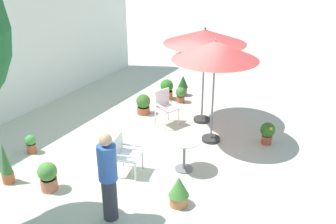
{
  "coord_description": "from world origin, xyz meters",
  "views": [
    {
      "loc": [
        -6.72,
        -3.93,
        4.39
      ],
      "look_at": [
        0.0,
        -0.27,
        0.96
      ],
      "focal_mm": 40.13,
      "sensor_mm": 36.0,
      "label": 1
    }
  ],
  "objects_px": {
    "potted_plant_1": "(167,89)",
    "potted_plant_8": "(181,94)",
    "potted_plant_3": "(6,164)",
    "potted_plant_7": "(31,143)",
    "cafe_table_0": "(184,149)",
    "standing_person": "(108,177)",
    "potted_plant_2": "(183,85)",
    "potted_plant_4": "(143,104)",
    "patio_umbrella_1": "(205,37)",
    "potted_plant_5": "(268,132)",
    "patio_chair_1": "(124,152)",
    "potted_plant_0": "(48,176)",
    "potted_plant_6": "(179,190)",
    "patio_chair_0": "(165,105)",
    "patio_umbrella_0": "(215,51)"
  },
  "relations": [
    {
      "from": "potted_plant_8",
      "to": "patio_chair_0",
      "type": "bearing_deg",
      "value": -168.32
    },
    {
      "from": "patio_umbrella_1",
      "to": "patio_chair_1",
      "type": "distance_m",
      "value": 3.59
    },
    {
      "from": "patio_chair_1",
      "to": "potted_plant_7",
      "type": "distance_m",
      "value": 2.4
    },
    {
      "from": "potted_plant_3",
      "to": "potted_plant_7",
      "type": "xyz_separation_m",
      "value": [
        1.07,
        0.5,
        -0.19
      ]
    },
    {
      "from": "potted_plant_3",
      "to": "patio_umbrella_1",
      "type": "bearing_deg",
      "value": -26.52
    },
    {
      "from": "potted_plant_7",
      "to": "cafe_table_0",
      "type": "bearing_deg",
      "value": -72.97
    },
    {
      "from": "patio_umbrella_1",
      "to": "potted_plant_5",
      "type": "height_order",
      "value": "patio_umbrella_1"
    },
    {
      "from": "potted_plant_7",
      "to": "patio_umbrella_1",
      "type": "bearing_deg",
      "value": -38.69
    },
    {
      "from": "potted_plant_3",
      "to": "potted_plant_8",
      "type": "bearing_deg",
      "value": -11.98
    },
    {
      "from": "patio_chair_1",
      "to": "patio_umbrella_0",
      "type": "bearing_deg",
      "value": -25.25
    },
    {
      "from": "patio_umbrella_1",
      "to": "potted_plant_7",
      "type": "xyz_separation_m",
      "value": [
        -3.42,
        2.74,
        -2.05
      ]
    },
    {
      "from": "potted_plant_6",
      "to": "potted_plant_4",
      "type": "bearing_deg",
      "value": 40.83
    },
    {
      "from": "potted_plant_3",
      "to": "potted_plant_7",
      "type": "height_order",
      "value": "potted_plant_3"
    },
    {
      "from": "patio_chair_0",
      "to": "potted_plant_4",
      "type": "relative_size",
      "value": 1.64
    },
    {
      "from": "cafe_table_0",
      "to": "potted_plant_3",
      "type": "xyz_separation_m",
      "value": [
        -2.11,
        2.89,
        -0.07
      ]
    },
    {
      "from": "potted_plant_0",
      "to": "potted_plant_3",
      "type": "xyz_separation_m",
      "value": [
        -0.21,
        0.9,
        0.11
      ]
    },
    {
      "from": "patio_chair_0",
      "to": "patio_umbrella_0",
      "type": "bearing_deg",
      "value": -100.97
    },
    {
      "from": "potted_plant_0",
      "to": "potted_plant_1",
      "type": "height_order",
      "value": "potted_plant_1"
    },
    {
      "from": "potted_plant_2",
      "to": "potted_plant_6",
      "type": "relative_size",
      "value": 1.09
    },
    {
      "from": "patio_umbrella_1",
      "to": "cafe_table_0",
      "type": "height_order",
      "value": "patio_umbrella_1"
    },
    {
      "from": "potted_plant_5",
      "to": "standing_person",
      "type": "xyz_separation_m",
      "value": [
        -3.96,
        1.68,
        0.55
      ]
    },
    {
      "from": "potted_plant_6",
      "to": "potted_plant_7",
      "type": "distance_m",
      "value": 3.83
    },
    {
      "from": "potted_plant_1",
      "to": "potted_plant_8",
      "type": "height_order",
      "value": "potted_plant_1"
    },
    {
      "from": "patio_chair_0",
      "to": "standing_person",
      "type": "xyz_separation_m",
      "value": [
        -3.74,
        -0.99,
        0.3
      ]
    },
    {
      "from": "patio_umbrella_0",
      "to": "potted_plant_5",
      "type": "bearing_deg",
      "value": -67.94
    },
    {
      "from": "potted_plant_3",
      "to": "potted_plant_4",
      "type": "xyz_separation_m",
      "value": [
        4.15,
        -0.61,
        -0.13
      ]
    },
    {
      "from": "potted_plant_3",
      "to": "potted_plant_5",
      "type": "height_order",
      "value": "potted_plant_3"
    },
    {
      "from": "patio_umbrella_1",
      "to": "potted_plant_4",
      "type": "height_order",
      "value": "patio_umbrella_1"
    },
    {
      "from": "potted_plant_2",
      "to": "potted_plant_4",
      "type": "relative_size",
      "value": 1.15
    },
    {
      "from": "patio_umbrella_0",
      "to": "potted_plant_2",
      "type": "distance_m",
      "value": 3.58
    },
    {
      "from": "potted_plant_3",
      "to": "potted_plant_4",
      "type": "bearing_deg",
      "value": -8.31
    },
    {
      "from": "patio_chair_0",
      "to": "potted_plant_7",
      "type": "bearing_deg",
      "value": 144.78
    },
    {
      "from": "patio_chair_0",
      "to": "standing_person",
      "type": "bearing_deg",
      "value": -165.21
    },
    {
      "from": "patio_chair_1",
      "to": "standing_person",
      "type": "bearing_deg",
      "value": -155.66
    },
    {
      "from": "patio_umbrella_0",
      "to": "potted_plant_8",
      "type": "xyz_separation_m",
      "value": [
        1.82,
        1.75,
        -1.97
      ]
    },
    {
      "from": "potted_plant_2",
      "to": "potted_plant_3",
      "type": "bearing_deg",
      "value": 170.87
    },
    {
      "from": "cafe_table_0",
      "to": "potted_plant_0",
      "type": "relative_size",
      "value": 1.19
    },
    {
      "from": "potted_plant_5",
      "to": "standing_person",
      "type": "relative_size",
      "value": 0.33
    },
    {
      "from": "patio_chair_1",
      "to": "potted_plant_4",
      "type": "xyz_separation_m",
      "value": [
        2.74,
        1.26,
        -0.2
      ]
    },
    {
      "from": "cafe_table_0",
      "to": "potted_plant_0",
      "type": "distance_m",
      "value": 2.75
    },
    {
      "from": "potted_plant_7",
      "to": "potted_plant_3",
      "type": "bearing_deg",
      "value": -155.03
    },
    {
      "from": "patio_umbrella_1",
      "to": "potted_plant_3",
      "type": "height_order",
      "value": "patio_umbrella_1"
    },
    {
      "from": "potted_plant_2",
      "to": "potted_plant_4",
      "type": "xyz_separation_m",
      "value": [
        -1.79,
        0.35,
        -0.07
      ]
    },
    {
      "from": "patio_umbrella_1",
      "to": "potted_plant_7",
      "type": "distance_m",
      "value": 4.84
    },
    {
      "from": "potted_plant_1",
      "to": "potted_plant_2",
      "type": "relative_size",
      "value": 0.96
    },
    {
      "from": "potted_plant_5",
      "to": "potted_plant_8",
      "type": "relative_size",
      "value": 1.15
    },
    {
      "from": "patio_umbrella_0",
      "to": "potted_plant_4",
      "type": "bearing_deg",
      "value": 76.04
    },
    {
      "from": "patio_umbrella_1",
      "to": "standing_person",
      "type": "bearing_deg",
      "value": -177.27
    },
    {
      "from": "cafe_table_0",
      "to": "potted_plant_4",
      "type": "relative_size",
      "value": 1.24
    },
    {
      "from": "cafe_table_0",
      "to": "standing_person",
      "type": "xyz_separation_m",
      "value": [
        -1.99,
        0.44,
        0.36
      ]
    }
  ]
}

